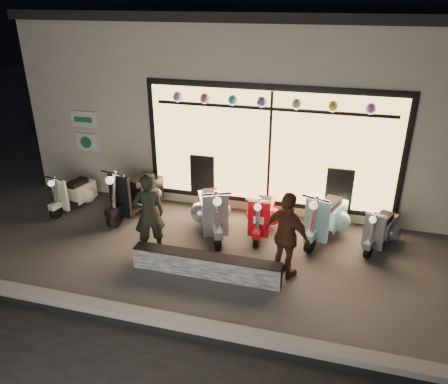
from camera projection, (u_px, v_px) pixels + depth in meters
The scene contains 12 objects.
ground at pixel (207, 254), 8.32m from camera, with size 40.00×40.00×0.00m, color #383533.
kerb at pixel (167, 320), 6.54m from camera, with size 40.00×0.25×0.12m, color slate.
shop_building at pixel (261, 91), 11.81m from camera, with size 10.20×6.23×4.20m.
graffiti_barrier at pixel (206, 265), 7.62m from camera, with size 2.65×0.28×0.40m, color black.
scooter_silver at pixel (212, 210), 9.01m from camera, with size 0.92×1.52×1.11m.
scooter_red at pixel (263, 214), 8.98m from camera, with size 0.44×1.32×0.95m.
scooter_black at pixel (139, 192), 9.74m from camera, with size 0.77×1.65×1.17m.
scooter_cream at pixel (77, 192), 10.01m from camera, with size 0.58×1.27×0.90m.
scooter_blue at pixel (328, 216), 8.78m from camera, with size 0.81×1.49×1.07m.
scooter_grey at pixel (382, 228), 8.51m from camera, with size 0.69×1.21×0.87m.
man at pixel (149, 214), 8.07m from camera, with size 0.58×0.38×1.60m, color black.
woman at pixel (287, 236), 7.37m from camera, with size 0.93×0.39×1.58m, color #53291A.
Camera 1 is at (2.20, -6.73, 4.53)m, focal length 35.00 mm.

